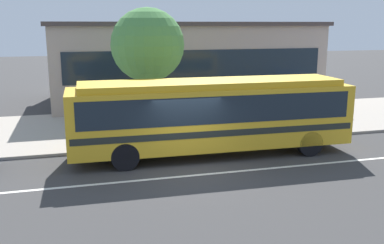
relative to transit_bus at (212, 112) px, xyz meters
name	(u,v)px	position (x,y,z in m)	size (l,w,h in m)	color
ground_plane	(188,168)	(-1.32, -1.37, -1.72)	(120.00, 120.00, 0.00)	#3A3838
sidewalk_slab	(154,126)	(-1.32, 5.35, -1.66)	(60.00, 8.00, 0.12)	#A3998B
lane_stripe_center	(194,175)	(-1.32, -2.17, -1.72)	(56.00, 0.16, 0.01)	silver
transit_bus	(212,112)	(0.00, 0.00, 0.00)	(10.96, 2.66, 2.96)	gold
pedestrian_waiting_near_sign	(209,116)	(0.57, 2.25, -0.63)	(0.39, 0.39, 1.66)	navy
pedestrian_walking_along_curb	(190,110)	(0.03, 3.40, -0.57)	(0.47, 0.47, 1.75)	#293451
bus_stop_sign	(267,102)	(3.12, 1.69, -0.06)	(0.09, 0.44, 2.40)	gray
street_tree_near_stop	(148,45)	(-1.78, 4.15, 2.39)	(3.35, 3.35, 5.69)	brown
station_building	(181,61)	(1.93, 12.95, 0.88)	(17.03, 9.33, 5.19)	#A59287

